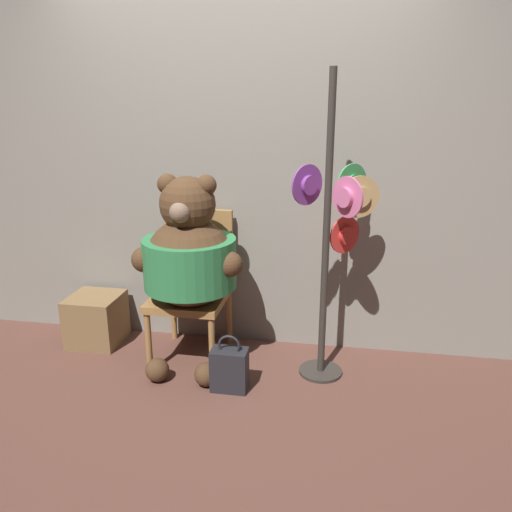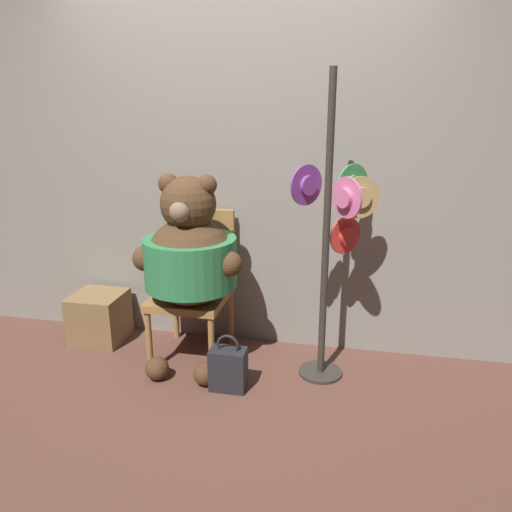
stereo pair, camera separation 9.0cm
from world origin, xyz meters
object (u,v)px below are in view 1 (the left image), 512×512
at_px(hat_display_rack, 337,230).
at_px(handbag_on_ground, 229,369).
at_px(chair, 194,281).
at_px(teddy_bear, 189,257).

bearing_deg(hat_display_rack, handbag_on_ground, -152.78).
bearing_deg(hat_display_rack, chair, 171.38).
bearing_deg(teddy_bear, chair, 101.05).
xyz_separation_m(chair, teddy_bear, (0.04, -0.18, 0.23)).
xyz_separation_m(chair, handbag_on_ground, (0.35, -0.45, -0.38)).
xyz_separation_m(chair, hat_display_rack, (0.95, -0.14, 0.44)).
xyz_separation_m(teddy_bear, hat_display_rack, (0.91, 0.04, 0.21)).
distance_m(teddy_bear, handbag_on_ground, 0.74).
distance_m(chair, handbag_on_ground, 0.69).
height_order(chair, teddy_bear, teddy_bear).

